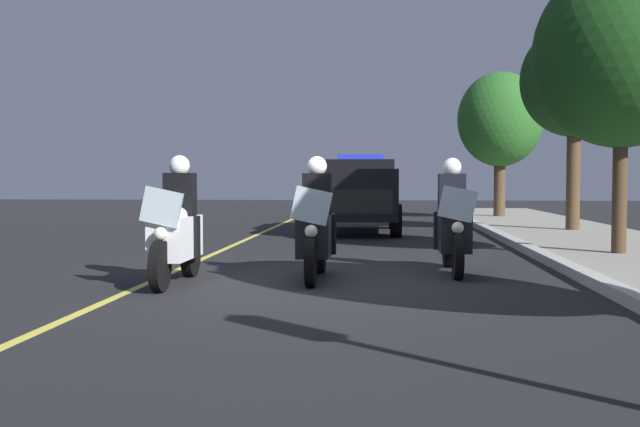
{
  "coord_description": "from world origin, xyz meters",
  "views": [
    {
      "loc": [
        10.16,
        0.9,
        1.39
      ],
      "look_at": [
        -0.57,
        0.0,
        0.9
      ],
      "focal_mm": 41.92,
      "sensor_mm": 36.0,
      "label": 1
    }
  ],
  "objects_px": {
    "police_motorcycle_trailing": "(453,226)",
    "police_suv": "(360,192)",
    "police_motorcycle_lead_right": "(316,229)",
    "tree_far_back": "(575,82)",
    "police_motorcycle_lead_left": "(176,231)",
    "tree_mid_block": "(622,54)",
    "tree_behind_suv": "(500,120)"
  },
  "relations": [
    {
      "from": "police_motorcycle_lead_left",
      "to": "police_suv",
      "type": "xyz_separation_m",
      "value": [
        -9.94,
        2.16,
        0.37
      ]
    },
    {
      "from": "police_motorcycle_lead_left",
      "to": "tree_mid_block",
      "type": "xyz_separation_m",
      "value": [
        -3.76,
        6.88,
        2.87
      ]
    },
    {
      "from": "tree_far_back",
      "to": "police_motorcycle_trailing",
      "type": "bearing_deg",
      "value": -24.41
    },
    {
      "from": "police_motorcycle_lead_left",
      "to": "police_motorcycle_trailing",
      "type": "height_order",
      "value": "same"
    },
    {
      "from": "police_motorcycle_trailing",
      "to": "tree_mid_block",
      "type": "relative_size",
      "value": 0.42
    },
    {
      "from": "police_motorcycle_lead_right",
      "to": "tree_mid_block",
      "type": "height_order",
      "value": "tree_mid_block"
    },
    {
      "from": "police_motorcycle_lead_left",
      "to": "police_motorcycle_trailing",
      "type": "bearing_deg",
      "value": 111.49
    },
    {
      "from": "police_suv",
      "to": "tree_far_back",
      "type": "relative_size",
      "value": 0.93
    },
    {
      "from": "police_motorcycle_lead_right",
      "to": "tree_far_back",
      "type": "xyz_separation_m",
      "value": [
        -9.36,
        5.82,
        3.2
      ]
    },
    {
      "from": "police_suv",
      "to": "police_motorcycle_trailing",
      "type": "bearing_deg",
      "value": 10.85
    },
    {
      "from": "tree_behind_suv",
      "to": "police_suv",
      "type": "bearing_deg",
      "value": -33.42
    },
    {
      "from": "police_motorcycle_lead_left",
      "to": "tree_mid_block",
      "type": "height_order",
      "value": "tree_mid_block"
    },
    {
      "from": "police_suv",
      "to": "tree_mid_block",
      "type": "height_order",
      "value": "tree_mid_block"
    },
    {
      "from": "police_motorcycle_lead_left",
      "to": "tree_behind_suv",
      "type": "distance_m",
      "value": 18.59
    },
    {
      "from": "tree_far_back",
      "to": "tree_behind_suv",
      "type": "relative_size",
      "value": 1.04
    },
    {
      "from": "police_motorcycle_lead_left",
      "to": "police_motorcycle_lead_right",
      "type": "relative_size",
      "value": 1.0
    },
    {
      "from": "police_motorcycle_trailing",
      "to": "tree_behind_suv",
      "type": "xyz_separation_m",
      "value": [
        -15.56,
        3.08,
        2.78
      ]
    },
    {
      "from": "police_motorcycle_lead_left",
      "to": "tree_far_back",
      "type": "height_order",
      "value": "tree_far_back"
    },
    {
      "from": "tree_mid_block",
      "to": "police_suv",
      "type": "bearing_deg",
      "value": -142.61
    },
    {
      "from": "police_motorcycle_lead_left",
      "to": "tree_mid_block",
      "type": "distance_m",
      "value": 8.35
    },
    {
      "from": "police_motorcycle_lead_right",
      "to": "tree_mid_block",
      "type": "distance_m",
      "value": 6.62
    },
    {
      "from": "tree_behind_suv",
      "to": "tree_far_back",
      "type": "bearing_deg",
      "value": 6.22
    },
    {
      "from": "police_motorcycle_lead_right",
      "to": "tree_far_back",
      "type": "distance_m",
      "value": 11.47
    },
    {
      "from": "police_motorcycle_trailing",
      "to": "police_suv",
      "type": "distance_m",
      "value": 8.61
    },
    {
      "from": "police_suv",
      "to": "tree_far_back",
      "type": "bearing_deg",
      "value": 90.31
    },
    {
      "from": "tree_behind_suv",
      "to": "tree_mid_block",
      "type": "bearing_deg",
      "value": 0.12
    },
    {
      "from": "police_motorcycle_trailing",
      "to": "police_motorcycle_lead_right",
      "type": "bearing_deg",
      "value": -65.99
    },
    {
      "from": "police_suv",
      "to": "tree_mid_block",
      "type": "distance_m",
      "value": 8.17
    },
    {
      "from": "tree_mid_block",
      "to": "tree_far_back",
      "type": "relative_size",
      "value": 0.97
    },
    {
      "from": "police_motorcycle_trailing",
      "to": "tree_far_back",
      "type": "xyz_separation_m",
      "value": [
        -8.48,
        3.85,
        3.2
      ]
    },
    {
      "from": "police_motorcycle_lead_right",
      "to": "tree_behind_suv",
      "type": "distance_m",
      "value": 17.42
    },
    {
      "from": "police_motorcycle_trailing",
      "to": "tree_far_back",
      "type": "distance_m",
      "value": 9.84
    }
  ]
}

